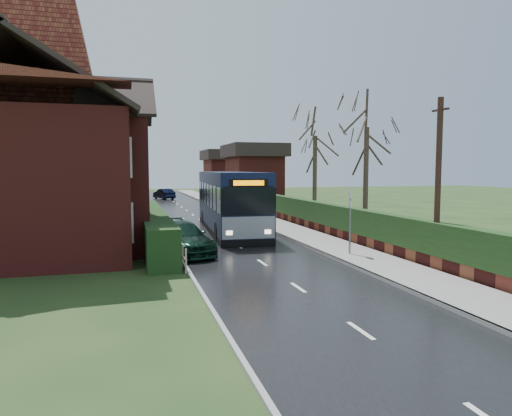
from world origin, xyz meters
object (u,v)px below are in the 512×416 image
object	(u,v)px
car_green	(181,238)
telegraph_pole	(438,184)
bus	(230,202)
brick_house	(49,156)
bus_stop_sign	(350,213)
car_silver	(173,227)

from	to	relation	value
car_green	telegraph_pole	distance (m)	10.82
bus	brick_house	bearing A→B (deg)	-160.58
brick_house	bus	distance (m)	10.23
bus	car_green	bearing A→B (deg)	-115.76
brick_house	telegraph_pole	size ratio (longest dim) A/B	2.31
bus	bus_stop_sign	xyz separation A→B (m)	(3.20, -9.14, 0.12)
bus_stop_sign	telegraph_pole	distance (m)	3.97
car_silver	telegraph_pole	xyz separation A→B (m)	(8.60, -10.50, 2.58)
car_green	bus_stop_sign	world-z (taller)	bus_stop_sign
brick_house	bus_stop_sign	bearing A→B (deg)	-27.00
car_green	car_silver	bearing A→B (deg)	77.09
bus	bus_stop_sign	bearing A→B (deg)	-66.81
brick_house	car_silver	xyz separation A→B (m)	(5.93, 0.72, -3.76)
car_silver	telegraph_pole	distance (m)	13.82
car_green	bus_stop_sign	distance (m)	7.48
car_green	telegraph_pole	size ratio (longest dim) A/B	0.77
bus_stop_sign	car_green	bearing A→B (deg)	-178.23
car_silver	bus	bearing A→B (deg)	35.22
bus	telegraph_pole	distance (m)	13.47
bus_stop_sign	car_silver	bearing A→B (deg)	156.02
bus	bus_stop_sign	size ratio (longest dim) A/B	4.15
car_silver	telegraph_pole	world-z (taller)	telegraph_pole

